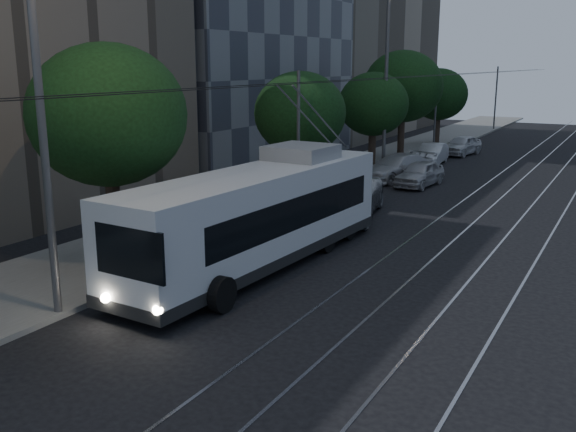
# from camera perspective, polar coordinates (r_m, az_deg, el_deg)

# --- Properties ---
(ground) EXTENTS (120.00, 120.00, 0.00)m
(ground) POSITION_cam_1_polar(r_m,az_deg,el_deg) (16.73, 0.83, -8.62)
(ground) COLOR black
(ground) RESTS_ON ground
(sidewalk) EXTENTS (5.00, 90.00, 0.15)m
(sidewalk) POSITION_cam_1_polar(r_m,az_deg,el_deg) (37.32, 5.15, 3.80)
(sidewalk) COLOR slate
(sidewalk) RESTS_ON ground
(tram_rails) EXTENTS (4.52, 90.00, 0.02)m
(tram_rails) POSITION_cam_1_polar(r_m,az_deg,el_deg) (34.61, 20.47, 2.13)
(tram_rails) COLOR #9999A1
(tram_rails) RESTS_ON ground
(overhead_wires) EXTENTS (2.23, 90.00, 6.00)m
(overhead_wires) POSITION_cam_1_polar(r_m,az_deg,el_deg) (35.97, 8.99, 8.78)
(overhead_wires) COLOR black
(overhead_wires) RESTS_ON ground
(trolleybus) EXTENTS (3.11, 11.96, 5.63)m
(trolleybus) POSITION_cam_1_polar(r_m,az_deg,el_deg) (20.07, -2.47, 0.04)
(trolleybus) COLOR silver
(trolleybus) RESTS_ON ground
(pickup_silver) EXTENTS (4.38, 6.93, 1.78)m
(pickup_silver) POSITION_cam_1_polar(r_m,az_deg,el_deg) (26.62, 4.61, 1.70)
(pickup_silver) COLOR #9DA0A5
(pickup_silver) RESTS_ON ground
(car_white_a) EXTENTS (1.91, 4.00, 1.32)m
(car_white_a) POSITION_cam_1_polar(r_m,az_deg,el_deg) (34.30, 11.60, 3.72)
(car_white_a) COLOR #AFAEB3
(car_white_a) RESTS_ON ground
(car_white_b) EXTENTS (3.58, 5.32, 1.43)m
(car_white_b) POSITION_cam_1_polar(r_m,az_deg,el_deg) (35.77, 9.67, 4.28)
(car_white_b) COLOR #B7B6BB
(car_white_b) RESTS_ON ground
(car_white_c) EXTENTS (1.74, 4.11, 1.32)m
(car_white_c) POSITION_cam_1_polar(r_m,az_deg,el_deg) (42.02, 12.69, 5.41)
(car_white_c) COLOR silver
(car_white_c) RESTS_ON ground
(car_white_d) EXTENTS (2.24, 4.21, 1.36)m
(car_white_d) POSITION_cam_1_polar(r_m,az_deg,el_deg) (46.85, 15.19, 6.09)
(car_white_d) COLOR silver
(car_white_d) RESTS_ON ground
(tree_1) EXTENTS (4.83, 4.83, 6.92)m
(tree_1) POSITION_cam_1_polar(r_m,az_deg,el_deg) (20.45, -15.72, 8.58)
(tree_1) COLOR black
(tree_1) RESTS_ON ground
(tree_2) EXTENTS (4.36, 4.36, 5.94)m
(tree_2) POSITION_cam_1_polar(r_m,az_deg,el_deg) (30.69, 1.08, 9.09)
(tree_2) COLOR black
(tree_2) RESTS_ON ground
(tree_3) EXTENTS (4.06, 4.06, 5.82)m
(tree_3) POSITION_cam_1_polar(r_m,az_deg,el_deg) (37.84, 7.59, 9.81)
(tree_3) COLOR black
(tree_3) RESTS_ON ground
(tree_4) EXTENTS (5.08, 5.08, 7.12)m
(tree_4) POSITION_cam_1_polar(r_m,az_deg,el_deg) (42.56, 10.18, 11.25)
(tree_4) COLOR black
(tree_4) RESTS_ON ground
(tree_5) EXTENTS (4.30, 4.30, 5.93)m
(tree_5) POSITION_cam_1_polar(r_m,az_deg,el_deg) (50.50, 13.26, 10.47)
(tree_5) COLOR black
(tree_5) RESTS_ON ground
(streetlamp_near) EXTENTS (2.73, 0.44, 11.49)m
(streetlamp_near) POSITION_cam_1_polar(r_m,az_deg,el_deg) (16.02, -20.60, 14.59)
(streetlamp_near) COLOR #555558
(streetlamp_near) RESTS_ON ground
(streetlamp_far) EXTENTS (2.61, 0.44, 10.91)m
(streetlamp_far) POSITION_cam_1_polar(r_m,az_deg,el_deg) (36.57, 9.42, 13.62)
(streetlamp_far) COLOR #555558
(streetlamp_far) RESTS_ON ground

